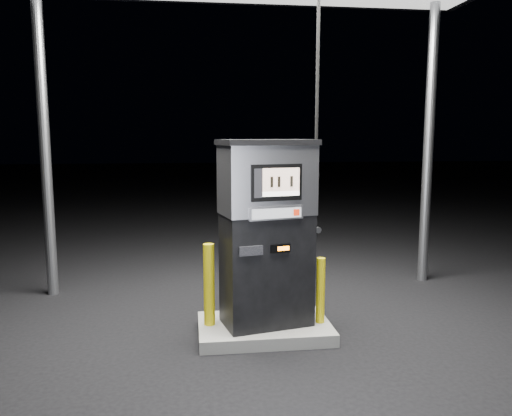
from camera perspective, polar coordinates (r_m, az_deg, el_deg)
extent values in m
plane|color=black|center=(6.31, 0.96, -14.26)|extent=(80.00, 80.00, 0.00)
cube|color=slate|center=(6.28, 0.96, -13.62)|extent=(1.60, 1.00, 0.15)
cylinder|color=gray|center=(8.06, -22.99, 6.41)|extent=(0.16, 0.16, 4.50)
cylinder|color=gray|center=(8.68, 19.10, 6.69)|extent=(0.16, 0.16, 4.50)
cube|color=black|center=(6.05, 1.20, -7.01)|extent=(1.13, 0.79, 1.35)
cube|color=#ABABB2|center=(5.86, 1.23, 3.24)|extent=(1.15, 0.82, 0.81)
cube|color=black|center=(5.84, 1.24, 7.52)|extent=(1.20, 0.87, 0.06)
cube|color=black|center=(5.57, 2.37, 2.92)|extent=(0.60, 0.16, 0.41)
cube|color=tan|center=(5.57, 2.90, 3.25)|extent=(0.43, 0.10, 0.26)
cube|color=white|center=(5.58, 2.89, 1.65)|extent=(0.43, 0.10, 0.05)
cube|color=#ABABB2|center=(5.61, 2.35, -0.60)|extent=(0.64, 0.17, 0.15)
cube|color=#969A9E|center=(5.59, 2.42, -0.62)|extent=(0.58, 0.13, 0.11)
cube|color=#AD210B|center=(5.68, 4.65, -0.50)|extent=(0.07, 0.02, 0.08)
cube|color=black|center=(5.71, 2.81, -4.64)|extent=(0.24, 0.07, 0.10)
cube|color=orange|center=(5.71, 3.17, -4.64)|extent=(0.14, 0.03, 0.05)
cube|color=black|center=(5.59, -0.58, -4.92)|extent=(0.28, 0.08, 0.11)
cube|color=black|center=(6.16, 6.16, -2.39)|extent=(0.15, 0.21, 0.27)
cylinder|color=gray|center=(6.19, 6.70, -2.35)|extent=(0.12, 0.25, 0.08)
cylinder|color=black|center=(6.07, 7.03, 14.54)|extent=(0.05, 0.05, 3.35)
cylinder|color=#CFBC0B|center=(6.07, -5.38, -8.71)|extent=(0.17, 0.17, 1.00)
cylinder|color=#CFBC0B|center=(6.20, 7.37, -9.32)|extent=(0.11, 0.11, 0.81)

